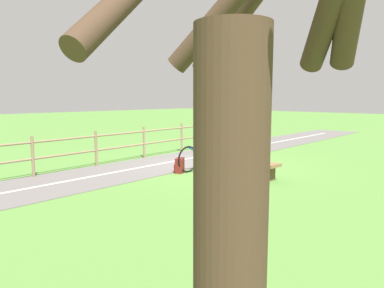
{
  "coord_description": "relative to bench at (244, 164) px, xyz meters",
  "views": [
    {
      "loc": [
        -7.21,
        8.47,
        2.09
      ],
      "look_at": [
        -0.95,
        1.85,
        0.92
      ],
      "focal_mm": 34.34,
      "sensor_mm": 36.0,
      "label": 1
    }
  ],
  "objects": [
    {
      "name": "ground_plane",
      "position": [
        1.64,
        -0.56,
        -0.32
      ],
      "size": [
        80.0,
        80.0,
        0.0
      ],
      "primitive_type": "plane",
      "color": "#548438"
    },
    {
      "name": "path_centre_line",
      "position": [
        2.8,
        3.44,
        -0.3
      ],
      "size": [
        1.11,
        31.99,
        0.0
      ],
      "primitive_type": "cube",
      "rotation": [
        0.0,
        0.0,
        0.03
      ],
      "color": "silver",
      "rests_on": "paved_path"
    },
    {
      "name": "backpack",
      "position": [
        1.54,
        0.9,
        -0.12
      ],
      "size": [
        0.35,
        0.38,
        0.41
      ],
      "rotation": [
        0.0,
        0.0,
        5.26
      ],
      "color": "maroon",
      "rests_on": "ground_plane"
    },
    {
      "name": "fence_roadside",
      "position": [
        3.9,
        3.93,
        0.33
      ],
      "size": [
        1.2,
        15.81,
        1.08
      ],
      "rotation": [
        0.0,
        0.0,
        1.64
      ],
      "color": "#847051",
      "rests_on": "ground_plane"
    },
    {
      "name": "bicycle",
      "position": [
        1.38,
        0.2,
        0.07
      ],
      "size": [
        0.14,
        1.72,
        0.92
      ],
      "rotation": [
        0.0,
        0.0,
        1.52
      ],
      "color": "black",
      "rests_on": "ground_plane"
    },
    {
      "name": "tree_near_bench",
      "position": [
        -4.85,
        6.92,
        1.14
      ],
      "size": [
        1.08,
        1.02,
        3.22
      ],
      "color": "#473323",
      "rests_on": "ground_plane"
    },
    {
      "name": "person_seated",
      "position": [
        -0.23,
        0.02,
        0.46
      ],
      "size": [
        0.38,
        0.38,
        0.76
      ],
      "rotation": [
        0.0,
        0.0,
        -0.08
      ],
      "color": "#B2231E",
      "rests_on": "bench"
    },
    {
      "name": "bench",
      "position": [
        0.0,
        0.0,
        0.0
      ],
      "size": [
        2.07,
        0.61,
        0.45
      ],
      "rotation": [
        0.0,
        0.0,
        -0.08
      ],
      "color": "brown",
      "rests_on": "ground_plane"
    },
    {
      "name": "paved_path",
      "position": [
        2.8,
        3.44,
        -0.31
      ],
      "size": [
        3.61,
        36.06,
        0.02
      ],
      "primitive_type": "cube",
      "rotation": [
        0.0,
        0.0,
        0.03
      ],
      "color": "#66605E",
      "rests_on": "ground_plane"
    }
  ]
}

